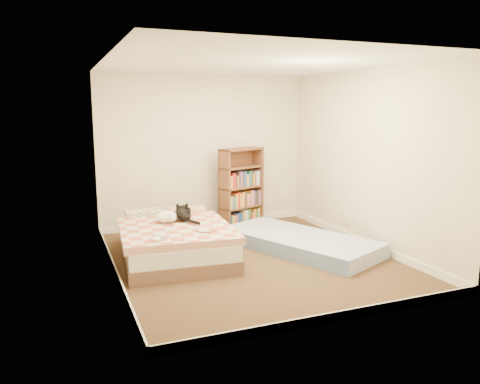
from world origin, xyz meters
name	(u,v)px	position (x,y,z in m)	size (l,w,h in m)	color
room	(252,169)	(0.00, 0.00, 1.20)	(3.51, 4.01, 2.51)	#402C1B
bed	(174,240)	(-0.92, 0.47, 0.23)	(1.51, 2.00, 0.51)	brown
bookshelf	(241,196)	(0.54, 1.71, 0.50)	(0.88, 0.53, 1.31)	brown
floor_mattress	(299,242)	(0.79, 0.16, 0.10)	(1.01, 2.24, 0.20)	#6A82B1
black_cat	(183,214)	(-0.75, 0.65, 0.53)	(0.29, 0.74, 0.17)	black
white_dog	(167,217)	(-0.98, 0.56, 0.53)	(0.39, 0.41, 0.15)	white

